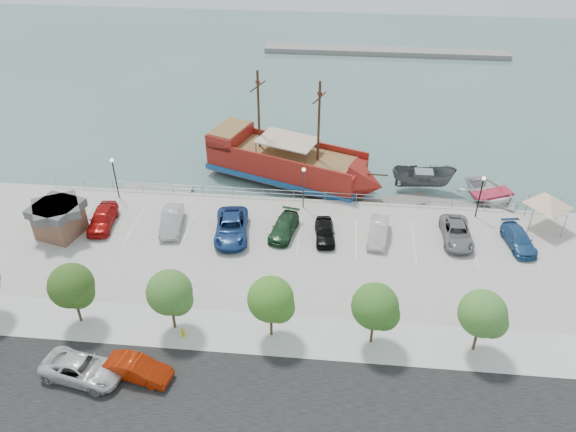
{
  "coord_description": "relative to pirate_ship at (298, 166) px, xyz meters",
  "views": [
    {
      "loc": [
        2.91,
        -37.76,
        29.51
      ],
      "look_at": [
        -1.0,
        2.0,
        2.0
      ],
      "focal_mm": 35.0,
      "sensor_mm": 36.0,
      "label": 1
    }
  ],
  "objects": [
    {
      "name": "fire_hydrant",
      "position": [
        -6.16,
        -23.3,
        -0.61
      ],
      "size": [
        0.25,
        0.25,
        0.73
      ],
      "rotation": [
        0.0,
        0.0,
        0.43
      ],
      "color": "#C8B40B",
      "rests_on": "sidewalk"
    },
    {
      "name": "parked_car_e",
      "position": [
        3.25,
        -10.7,
        -0.31
      ],
      "size": [
        2.06,
        4.28,
        1.41
      ],
      "primitive_type": "imported",
      "rotation": [
        0.0,
        0.0,
        0.1
      ],
      "color": "black",
      "rests_on": "land_slab"
    },
    {
      "name": "tree_b",
      "position": [
        -13.84,
        -22.57,
        2.29
      ],
      "size": [
        3.3,
        3.2,
        5.0
      ],
      "color": "#473321",
      "rests_on": "sidewalk"
    },
    {
      "name": "tree_e",
      "position": [
        7.16,
        -22.57,
        2.29
      ],
      "size": [
        3.3,
        3.2,
        5.0
      ],
      "color": "#473321",
      "rests_on": "sidewalk"
    },
    {
      "name": "street",
      "position": [
        1.01,
        -28.5,
        -1.0
      ],
      "size": [
        100.0,
        8.0,
        0.04
      ],
      "primitive_type": "cube",
      "color": "black",
      "rests_on": "land_slab"
    },
    {
      "name": "dock_west",
      "position": [
        -14.15,
        -3.3,
        -1.81
      ],
      "size": [
        7.15,
        2.09,
        0.41
      ],
      "primitive_type": "cube",
      "rotation": [
        0.0,
        0.0,
        0.01
      ],
      "color": "gray",
      "rests_on": "ground"
    },
    {
      "name": "parked_car_h",
      "position": [
        19.82,
        -10.17,
        -0.34
      ],
      "size": [
        2.65,
        4.92,
        1.35
      ],
      "primitive_type": "imported",
      "rotation": [
        0.0,
        0.0,
        0.17
      ],
      "color": "#265082",
      "rests_on": "land_slab"
    },
    {
      "name": "lamp_post_mid",
      "position": [
        1.01,
        -6.0,
        1.93
      ],
      "size": [
        0.36,
        0.36,
        4.28
      ],
      "color": "black",
      "rests_on": "land_slab"
    },
    {
      "name": "far_shore",
      "position": [
        11.01,
        42.5,
        -1.61
      ],
      "size": [
        40.0,
        3.0,
        0.8
      ],
      "primitive_type": "cube",
      "color": "gray",
      "rests_on": "ground"
    },
    {
      "name": "street_van",
      "position": [
        -11.76,
        -27.39,
        -0.26
      ],
      "size": [
        5.77,
        3.42,
        1.5
      ],
      "primitive_type": "imported",
      "rotation": [
        0.0,
        0.0,
        1.39
      ],
      "color": "silver",
      "rests_on": "street"
    },
    {
      "name": "lamp_post_left",
      "position": [
        -16.99,
        -6.0,
        1.93
      ],
      "size": [
        0.36,
        0.36,
        4.28
      ],
      "color": "black",
      "rests_on": "land_slab"
    },
    {
      "name": "parked_car_d",
      "position": [
        -0.36,
        -10.36,
        -0.33
      ],
      "size": [
        2.77,
        4.97,
        1.36
      ],
      "primitive_type": "imported",
      "rotation": [
        0.0,
        0.0,
        -0.19
      ],
      "color": "#1A391E",
      "rests_on": "land_slab"
    },
    {
      "name": "tree_f",
      "position": [
        14.16,
        -22.57,
        2.29
      ],
      "size": [
        3.3,
        3.2,
        5.0
      ],
      "color": "#473321",
      "rests_on": "sidewalk"
    },
    {
      "name": "speedboat",
      "position": [
        19.33,
        -1.91,
        -1.29
      ],
      "size": [
        7.29,
        8.33,
        1.44
      ],
      "primitive_type": "imported",
      "rotation": [
        0.0,
        0.0,
        0.41
      ],
      "color": "silver",
      "rests_on": "ground"
    },
    {
      "name": "parked_car_c",
      "position": [
        -4.91,
        -11.07,
        -0.17
      ],
      "size": [
        3.54,
        6.35,
        1.68
      ],
      "primitive_type": "imported",
      "rotation": [
        0.0,
        0.0,
        0.13
      ],
      "color": "navy",
      "rests_on": "land_slab"
    },
    {
      "name": "street_sedan",
      "position": [
        -8.15,
        -27.03,
        -0.28
      ],
      "size": [
        4.68,
        2.43,
        1.47
      ],
      "primitive_type": "imported",
      "rotation": [
        0.0,
        0.0,
        1.36
      ],
      "color": "#A02005",
      "rests_on": "street"
    },
    {
      "name": "ground",
      "position": [
        1.01,
        -12.5,
        -2.01
      ],
      "size": [
        160.0,
        160.0,
        0.0
      ],
      "primitive_type": "plane",
      "color": "#3F615E"
    },
    {
      "name": "dock_east",
      "position": [
        16.07,
        -3.3,
        -1.83
      ],
      "size": [
        6.66,
        3.51,
        0.37
      ],
      "primitive_type": "cube",
      "rotation": [
        0.0,
        0.0,
        -0.28
      ],
      "color": "gray",
      "rests_on": "ground"
    },
    {
      "name": "tree_c",
      "position": [
        -6.84,
        -22.57,
        2.29
      ],
      "size": [
        3.3,
        3.2,
        5.0
      ],
      "color": "#473321",
      "rests_on": "sidewalk"
    },
    {
      "name": "parked_car_b",
      "position": [
        -10.44,
        -10.46,
        -0.22
      ],
      "size": [
        2.28,
        4.97,
        1.58
      ],
      "primitive_type": "imported",
      "rotation": [
        0.0,
        0.0,
        0.13
      ],
      "color": "#ADADAD",
      "rests_on": "land_slab"
    },
    {
      "name": "pirate_ship",
      "position": [
        0.0,
        0.0,
        0.0
      ],
      "size": [
        19.34,
        11.25,
        12.02
      ],
      "rotation": [
        0.0,
        0.0,
        -0.35
      ],
      "color": "maroon",
      "rests_on": "ground"
    },
    {
      "name": "parked_car_a",
      "position": [
        -16.73,
        -10.74,
        -0.19
      ],
      "size": [
        2.39,
        5.0,
        1.65
      ],
      "primitive_type": "imported",
      "rotation": [
        0.0,
        0.0,
        0.09
      ],
      "color": "#A70F0D",
      "rests_on": "land_slab"
    },
    {
      "name": "parked_car_g",
      "position": [
        14.65,
        -9.82,
        -0.29
      ],
      "size": [
        2.44,
        5.24,
        1.45
      ],
      "primitive_type": "imported",
      "rotation": [
        0.0,
        0.0,
        0.01
      ],
      "color": "gray",
      "rests_on": "land_slab"
    },
    {
      "name": "patrol_boat",
      "position": [
        12.78,
        -0.19,
        -0.78
      ],
      "size": [
        6.4,
        2.49,
        2.46
      ],
      "primitive_type": "imported",
      "rotation": [
        0.0,
        0.0,
        1.56
      ],
      "color": "#4F5153",
      "rests_on": "ground"
    },
    {
      "name": "parked_car_f",
      "position": [
        7.89,
        -10.26,
        -0.26
      ],
      "size": [
        2.13,
        4.7,
        1.5
      ],
      "primitive_type": "imported",
      "rotation": [
        0.0,
        0.0,
        -0.12
      ],
      "color": "silver",
      "rests_on": "land_slab"
    },
    {
      "name": "canopy_tent",
      "position": [
        22.72,
        -6.97,
        2.22
      ],
      "size": [
        5.03,
        5.03,
        3.72
      ],
      "rotation": [
        0.0,
        0.0,
        -0.14
      ],
      "color": "slate",
      "rests_on": "land_slab"
    },
    {
      "name": "tree_d",
      "position": [
        0.16,
        -22.57,
        2.29
      ],
      "size": [
        3.3,
        3.2,
        5.0
      ],
      "color": "#473321",
      "rests_on": "sidewalk"
    },
    {
      "name": "sidewalk",
      "position": [
        1.01,
        -22.5,
        -1.0
      ],
      "size": [
        100.0,
        4.0,
        0.05
      ],
      "primitive_type": "cube",
      "color": "silver",
      "rests_on": "land_slab"
    },
    {
      "name": "seawall_railing",
      "position": [
        1.01,
        -4.7,
        -0.49
      ],
      "size": [
        50.0,
        0.06,
        1.0
      ],
      "color": "gray",
      "rests_on": "land_slab"
    },
    {
      "name": "dock_mid",
      "position": [
        9.77,
        -3.3,
        -1.8
      ],
      "size": [
        7.55,
        4.65,
        0.42
      ],
      "primitive_type": "cube",
      "rotation": [
        0.0,
        0.0,
        0.38
      ],
      "color": "slate",
      "rests_on": "ground"
    },
    {
      "name": "lamp_post_right",
      "position": [
        17.01,
        -6.0,
        1.93
      ],
      "size": [
        0.36,
        0.36,
        4.28
      ],
      "color": "black",
      "rests_on": "land_slab"
    },
    {
      "name": "shed",
      "position": [
        -19.92,
        -12.29,
        0.61
      ],
      "size": [
        4.56,
        4.56,
        3.05
      ],
      "rotation": [
        0.0,
        0.0,
        -0.27
      ],
      "color": "brown",
      "rests_on": "land_slab"
    }
  ]
}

